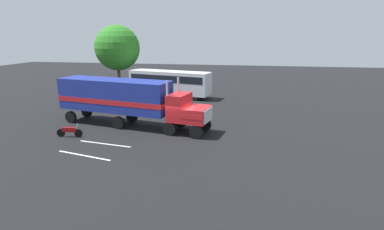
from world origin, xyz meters
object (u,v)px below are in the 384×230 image
(semi_truck, at_px, (125,98))
(motorcycle, at_px, (70,131))
(tree_left, at_px, (117,48))
(person_bystander, at_px, (130,107))
(parked_bus, at_px, (170,81))
(parked_car, at_px, (81,99))

(semi_truck, relative_size, motorcycle, 6.82)
(tree_left, bearing_deg, person_bystander, -62.66)
(semi_truck, bearing_deg, parked_bus, 87.70)
(motorcycle, relative_size, tree_left, 0.22)
(parked_bus, bearing_deg, motorcycle, -102.38)
(person_bystander, distance_m, parked_bus, 10.39)
(parked_bus, distance_m, tree_left, 10.51)
(motorcycle, bearing_deg, tree_left, 103.18)
(person_bystander, distance_m, tree_left, 16.80)
(semi_truck, distance_m, tree_left, 19.76)
(semi_truck, height_order, parked_car, semi_truck)
(motorcycle, bearing_deg, person_bystander, 72.23)
(semi_truck, height_order, parked_bus, semi_truck)
(semi_truck, xyz_separation_m, parked_bus, (0.55, 13.60, -0.46))
(parked_bus, bearing_deg, person_bystander, -98.42)
(person_bystander, bearing_deg, semi_truck, -74.10)
(parked_bus, xyz_separation_m, tree_left, (-8.84, 3.96, 4.09))
(parked_car, bearing_deg, person_bystander, -23.54)
(person_bystander, relative_size, parked_car, 0.34)
(tree_left, bearing_deg, parked_bus, -24.14)
(parked_car, distance_m, tree_left, 12.25)
(person_bystander, relative_size, motorcycle, 0.77)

